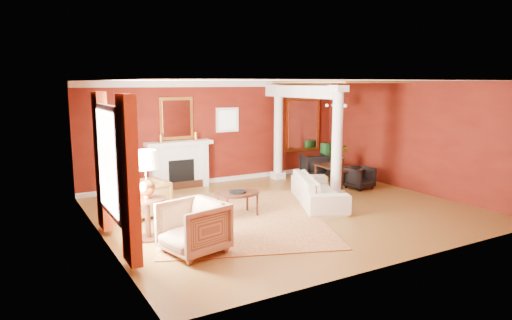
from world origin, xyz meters
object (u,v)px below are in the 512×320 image
armchair_stripe (193,225)px  armchair_leopard (146,197)px  coffee_table (238,195)px  sofa (319,185)px  dining_table (339,170)px  side_table (146,179)px

armchair_stripe → armchair_leopard: bearing=168.5°
armchair_leopard → coffee_table: bearing=50.7°
sofa → dining_table: bearing=-27.0°
dining_table → side_table: bearing=111.4°
armchair_stripe → coffee_table: bearing=120.3°
side_table → coffee_table: bearing=13.6°
armchair_leopard → dining_table: (5.75, 0.50, -0.03)m
coffee_table → dining_table: dining_table is taller
dining_table → sofa: bearing=132.5°
armchair_stripe → coffee_table: 2.29m
armchair_stripe → dining_table: armchair_stripe is taller
sofa → armchair_stripe: 4.09m
coffee_table → armchair_leopard: bearing=151.3°
armchair_leopard → side_table: 1.67m
armchair_leopard → dining_table: size_ratio=0.60×
sofa → side_table: side_table is taller
sofa → side_table: bearing=120.3°
armchair_stripe → coffee_table: size_ratio=0.95×
armchair_stripe → coffee_table: (1.66, 1.58, -0.02)m
side_table → armchair_stripe: bearing=-66.3°
armchair_leopard → side_table: bearing=-25.3°
dining_table → coffee_table: bearing=113.5°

